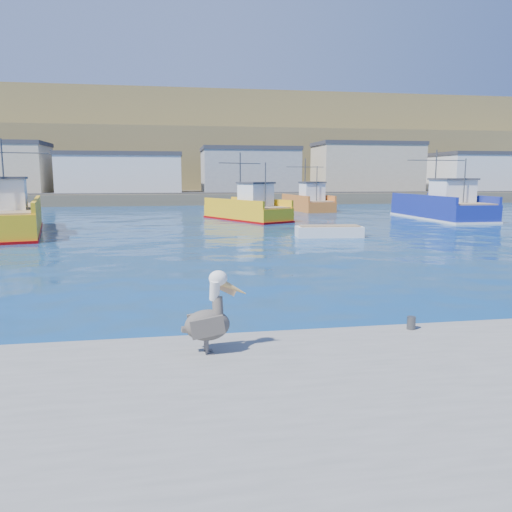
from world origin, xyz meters
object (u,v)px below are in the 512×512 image
Objects in this scene: trawler_yellow_b at (248,210)px; boat_orange at (308,202)px; skiff_mid at (329,232)px; trawler_blue at (442,207)px; trawler_yellow_a at (5,217)px; skiff_far at (439,214)px; pelican at (210,318)px.

trawler_yellow_b reaches higher than boat_orange.
trawler_yellow_b is 2.31× the size of skiff_mid.
trawler_blue is 19.69m from skiff_mid.
skiff_mid is (-5.69, -25.84, -0.76)m from boat_orange.
trawler_yellow_a is 20.55m from trawler_yellow_b.
boat_orange is at bearing 36.14° from trawler_yellow_a.
trawler_yellow_a is at bearing -167.05° from skiff_far.
skiff_far is at bearing 55.01° from pelican.
trawler_blue reaches higher than skiff_mid.
trawler_yellow_b is at bearing 80.22° from pelican.
skiff_far is (38.13, 8.77, -0.90)m from trawler_yellow_a.
boat_orange is (-9.58, 13.44, -0.04)m from trawler_blue.
pelican is at bearing -113.37° from skiff_mid.
skiff_far is at bearing 12.95° from trawler_yellow_a.
skiff_mid is at bearing 66.63° from pelican.
trawler_blue is at bearing 10.39° from trawler_yellow_a.
skiff_mid is (3.40, -14.07, -0.66)m from trawler_yellow_b.
trawler_yellow_a is 1.53× the size of boat_orange.
boat_orange is (27.79, 20.29, -0.11)m from trawler_yellow_a.
trawler_blue is 42.85m from pelican.
trawler_blue is 16.51m from boat_orange.
skiff_far is 2.47× the size of pelican.
skiff_far is (19.43, 0.24, -0.70)m from trawler_yellow_b.
trawler_yellow_a reaches higher than pelican.
pelican is at bearing -124.99° from skiff_far.
trawler_yellow_a is 1.14× the size of trawler_blue.
trawler_yellow_a is 8.58× the size of pelican.
trawler_yellow_a is at bearing -155.50° from trawler_yellow_b.
boat_orange is 5.62× the size of pelican.
skiff_far is at bearing 68.45° from trawler_blue.
trawler_yellow_b is at bearing 174.88° from trawler_blue.
trawler_yellow_b is 2.53× the size of skiff_far.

